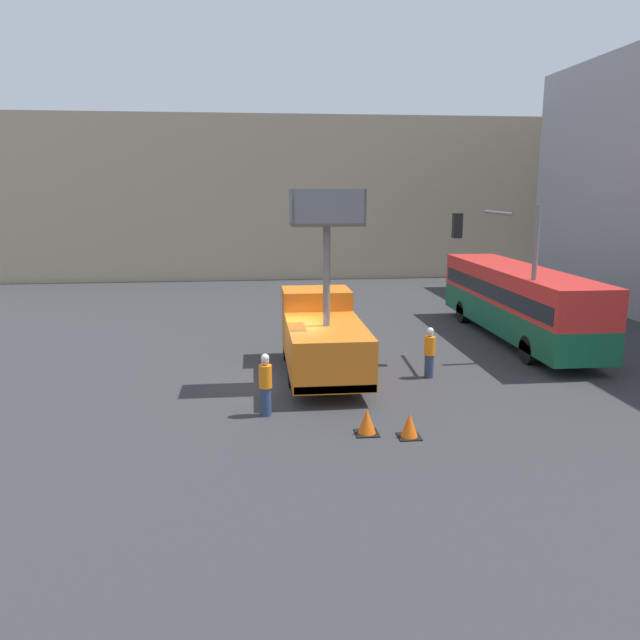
{
  "coord_description": "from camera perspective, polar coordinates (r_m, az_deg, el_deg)",
  "views": [
    {
      "loc": [
        -0.98,
        -20.42,
        6.45
      ],
      "look_at": [
        1.35,
        1.51,
        1.83
      ],
      "focal_mm": 35.0,
      "sensor_mm": 36.0,
      "label": 1
    }
  ],
  "objects": [
    {
      "name": "city_bus",
      "position": [
        28.32,
        17.56,
        1.95
      ],
      "size": [
        2.49,
        12.19,
        3.15
      ],
      "rotation": [
        0.0,
        0.0,
        1.61
      ],
      "color": "#145638",
      "rests_on": "ground_plane"
    },
    {
      "name": "traffic_cone_mid_road",
      "position": [
        16.9,
        8.18,
        -9.55
      ],
      "size": [
        0.6,
        0.6,
        0.68
      ],
      "color": "black",
      "rests_on": "ground_plane"
    },
    {
      "name": "ground_plane",
      "position": [
        21.44,
        -3.18,
        -5.69
      ],
      "size": [
        120.0,
        120.0,
        0.0
      ],
      "primitive_type": "plane",
      "color": "#333335"
    },
    {
      "name": "traffic_light_pole",
      "position": [
        24.13,
        16.67,
        5.48
      ],
      "size": [
        3.23,
        2.98,
        5.92
      ],
      "color": "slate",
      "rests_on": "ground_plane"
    },
    {
      "name": "building_backdrop_far",
      "position": [
        50.22,
        -5.05,
        11.06
      ],
      "size": [
        44.0,
        10.0,
        11.64
      ],
      "color": "tan",
      "rests_on": "ground_plane"
    },
    {
      "name": "utility_truck",
      "position": [
        21.87,
        0.21,
        -1.26
      ],
      "size": [
        2.55,
        6.76,
        6.48
      ],
      "color": "orange",
      "rests_on": "ground_plane"
    },
    {
      "name": "road_worker_directing",
      "position": [
        22.03,
        9.99,
        -2.96
      ],
      "size": [
        0.38,
        0.38,
        1.79
      ],
      "rotation": [
        0.0,
        0.0,
        3.7
      ],
      "color": "navy",
      "rests_on": "ground_plane"
    },
    {
      "name": "road_worker_near_truck",
      "position": [
        18.15,
        -5.01,
        -5.92
      ],
      "size": [
        0.38,
        0.38,
        1.85
      ],
      "rotation": [
        0.0,
        0.0,
        4.21
      ],
      "color": "navy",
      "rests_on": "ground_plane"
    },
    {
      "name": "traffic_cone_near_truck",
      "position": [
        17.0,
        4.31,
        -9.27
      ],
      "size": [
        0.63,
        0.63,
        0.72
      ],
      "color": "black",
      "rests_on": "ground_plane"
    }
  ]
}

